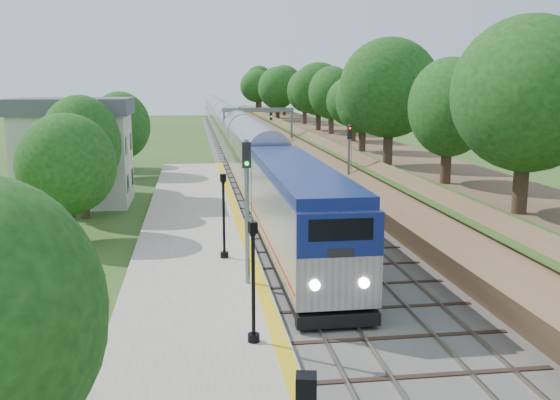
{
  "coord_description": "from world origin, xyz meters",
  "views": [
    {
      "loc": [
        -5.14,
        -18.29,
        9.16
      ],
      "look_at": [
        -0.5,
        14.95,
        2.8
      ],
      "focal_mm": 40.0,
      "sensor_mm": 36.0,
      "label": 1
    }
  ],
  "objects": [
    {
      "name": "train",
      "position": [
        0.0,
        77.66,
        2.42
      ],
      "size": [
        3.24,
        152.01,
        4.77
      ],
      "color": "black",
      "rests_on": "trackbed"
    },
    {
      "name": "signal_gantry",
      "position": [
        2.47,
        54.99,
        4.82
      ],
      "size": [
        8.4,
        0.38,
        6.2
      ],
      "color": "slate",
      "rests_on": "ground"
    },
    {
      "name": "signal_platform",
      "position": [
        -2.9,
        8.15,
        4.3
      ],
      "size": [
        0.37,
        0.3,
        6.38
      ],
      "color": "slate",
      "rests_on": "platform"
    },
    {
      "name": "station_building",
      "position": [
        -14.0,
        30.0,
        4.09
      ],
      "size": [
        8.6,
        6.6,
        8.0
      ],
      "color": "beige",
      "rests_on": "ground"
    },
    {
      "name": "ground",
      "position": [
        0.0,
        0.0,
        0.0
      ],
      "size": [
        320.0,
        320.0,
        0.0
      ],
      "primitive_type": "plane",
      "color": "#2D4C19",
      "rests_on": "ground"
    },
    {
      "name": "platform",
      "position": [
        -5.2,
        16.0,
        0.19
      ],
      "size": [
        6.4,
        68.0,
        0.38
      ],
      "primitive_type": "cube",
      "color": "gray",
      "rests_on": "ground"
    },
    {
      "name": "lamppost_mid",
      "position": [
        -3.25,
        1.8,
        2.26
      ],
      "size": [
        0.42,
        0.42,
        4.22
      ],
      "color": "black",
      "rests_on": "platform"
    },
    {
      "name": "embankment",
      "position": [
        10.35,
        60.0,
        1.95
      ],
      "size": [
        10.64,
        170.0,
        11.7
      ],
      "color": "brown",
      "rests_on": "ground"
    },
    {
      "name": "trees_behind_platform",
      "position": [
        -11.17,
        20.67,
        4.53
      ],
      "size": [
        7.82,
        53.32,
        7.21
      ],
      "color": "#332316",
      "rests_on": "ground"
    },
    {
      "name": "lamppost_far",
      "position": [
        -3.71,
        12.41,
        2.3
      ],
      "size": [
        0.43,
        0.43,
        4.3
      ],
      "color": "black",
      "rests_on": "platform"
    },
    {
      "name": "trackbed",
      "position": [
        2.0,
        60.0,
        0.07
      ],
      "size": [
        9.5,
        170.0,
        0.28
      ],
      "color": "#4C4944",
      "rests_on": "ground"
    },
    {
      "name": "signal_farside",
      "position": [
        6.2,
        26.2,
        3.79
      ],
      "size": [
        0.33,
        0.26,
        6.01
      ],
      "color": "slate",
      "rests_on": "ground"
    },
    {
      "name": "yellow_stripe",
      "position": [
        -2.35,
        16.0,
        0.39
      ],
      "size": [
        0.55,
        68.0,
        0.01
      ],
      "primitive_type": "cube",
      "color": "gold",
      "rests_on": "platform"
    }
  ]
}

